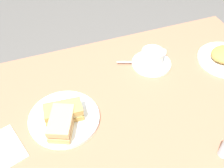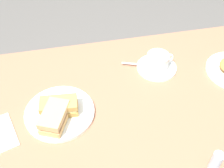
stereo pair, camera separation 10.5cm
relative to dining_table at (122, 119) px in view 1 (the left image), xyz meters
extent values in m
cube|color=#A1684B|center=(0.00, 0.00, 0.08)|extent=(1.34, 0.77, 0.05)
cylinder|color=#A0664D|center=(0.60, 0.31, -0.31)|extent=(0.07, 0.07, 0.72)
cylinder|color=white|center=(-0.22, 0.00, 0.11)|extent=(0.25, 0.25, 0.01)
cube|color=#B68942|center=(-0.22, 0.00, 0.12)|extent=(0.13, 0.08, 0.02)
cube|color=#CFC47E|center=(-0.22, 0.00, 0.14)|extent=(0.12, 0.07, 0.01)
cube|color=tan|center=(-0.22, 0.00, 0.16)|extent=(0.13, 0.08, 0.02)
cube|color=tan|center=(-0.23, -0.05, 0.13)|extent=(0.12, 0.14, 0.02)
cube|color=brown|center=(-0.23, -0.05, 0.14)|extent=(0.11, 0.13, 0.01)
cube|color=tan|center=(-0.23, -0.05, 0.16)|extent=(0.12, 0.14, 0.02)
cylinder|color=white|center=(0.19, 0.16, 0.11)|extent=(0.16, 0.16, 0.01)
cylinder|color=white|center=(0.19, 0.16, 0.14)|extent=(0.09, 0.09, 0.06)
cylinder|color=#A17F55|center=(0.19, 0.16, 0.17)|extent=(0.08, 0.08, 0.01)
torus|color=white|center=(0.25, 0.17, 0.14)|extent=(0.04, 0.02, 0.04)
cube|color=silver|center=(0.09, 0.20, 0.11)|extent=(0.07, 0.03, 0.00)
ellipsoid|color=silver|center=(0.14, 0.18, 0.11)|extent=(0.03, 0.03, 0.01)
camera|label=1|loc=(-0.27, -0.61, 0.89)|focal=44.54mm
camera|label=2|loc=(-0.16, -0.64, 0.89)|focal=44.54mm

